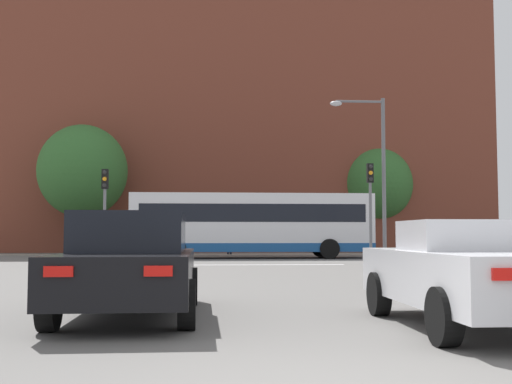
# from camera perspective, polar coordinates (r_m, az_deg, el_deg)

# --- Properties ---
(stop_line_strip) EXTENTS (8.58, 0.30, 0.01)m
(stop_line_strip) POSITION_cam_1_polar(r_m,az_deg,el_deg) (25.66, -1.67, -6.49)
(stop_line_strip) COLOR silver
(stop_line_strip) RESTS_ON ground_plane
(far_pavement) EXTENTS (69.53, 2.50, 0.01)m
(far_pavement) POSITION_cam_1_polar(r_m,az_deg,el_deg) (39.69, -2.56, -5.55)
(far_pavement) COLOR gray
(far_pavement) RESTS_ON ground_plane
(brick_civic_building) EXTENTS (39.14, 12.00, 27.33)m
(brick_civic_building) POSITION_cam_1_polar(r_m,az_deg,el_deg) (50.08, -3.09, 6.66)
(brick_civic_building) COLOR brown
(brick_civic_building) RESTS_ON ground_plane
(car_saloon_left) EXTENTS (1.95, 4.63, 1.52)m
(car_saloon_left) POSITION_cam_1_polar(r_m,az_deg,el_deg) (9.64, -11.02, -6.30)
(car_saloon_left) COLOR black
(car_saloon_left) RESTS_ON ground_plane
(car_roadster_right) EXTENTS (2.07, 4.33, 1.38)m
(car_roadster_right) POSITION_cam_1_polar(r_m,az_deg,el_deg) (8.81, 18.93, -6.82)
(car_roadster_right) COLOR silver
(car_roadster_right) RESTS_ON ground_plane
(bus_crossing_lead) EXTENTS (12.27, 2.76, 3.29)m
(bus_crossing_lead) POSITION_cam_1_polar(r_m,az_deg,el_deg) (33.01, -0.37, -2.84)
(bus_crossing_lead) COLOR silver
(bus_crossing_lead) RESTS_ON ground_plane
(traffic_light_near_right) EXTENTS (0.26, 0.31, 4.15)m
(traffic_light_near_right) POSITION_cam_1_polar(r_m,az_deg,el_deg) (26.88, 10.14, -0.36)
(traffic_light_near_right) COLOR slate
(traffic_light_near_right) RESTS_ON ground_plane
(traffic_light_near_left) EXTENTS (0.26, 0.31, 3.83)m
(traffic_light_near_left) POSITION_cam_1_polar(r_m,az_deg,el_deg) (26.34, -13.30, -0.68)
(traffic_light_near_left) COLOR slate
(traffic_light_near_left) RESTS_ON ground_plane
(street_lamp_junction) EXTENTS (2.33, 0.36, 6.94)m
(street_lamp_junction) POSITION_cam_1_polar(r_m,az_deg,el_deg) (27.28, 10.44, 2.73)
(street_lamp_junction) COLOR slate
(street_lamp_junction) RESTS_ON ground_plane
(pedestrian_waiting) EXTENTS (0.45, 0.33, 1.76)m
(pedestrian_waiting) POSITION_cam_1_polar(r_m,az_deg,el_deg) (40.15, -9.03, -4.01)
(pedestrian_waiting) COLOR brown
(pedestrian_waiting) RESTS_ON ground_plane
(pedestrian_walking_east) EXTENTS (0.41, 0.25, 1.60)m
(pedestrian_walking_east) POSITION_cam_1_polar(r_m,az_deg,el_deg) (39.33, -2.38, -4.21)
(pedestrian_walking_east) COLOR black
(pedestrian_walking_east) RESTS_ON ground_plane
(tree_by_building) EXTENTS (5.08, 5.08, 7.41)m
(tree_by_building) POSITION_cam_1_polar(r_m,az_deg,el_deg) (46.13, 10.66, 0.64)
(tree_by_building) COLOR #4C3823
(tree_by_building) RESTS_ON ground_plane
(tree_kerbside) EXTENTS (5.56, 5.56, 8.12)m
(tree_kerbside) POSITION_cam_1_polar(r_m,az_deg,el_deg) (41.68, -15.15, 1.80)
(tree_kerbside) COLOR #4C3823
(tree_kerbside) RESTS_ON ground_plane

